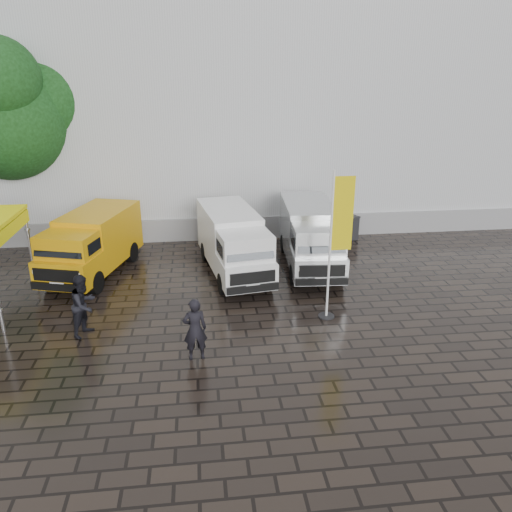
{
  "coord_description": "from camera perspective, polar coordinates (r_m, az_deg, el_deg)",
  "views": [
    {
      "loc": [
        -2.61,
        -13.35,
        7.15
      ],
      "look_at": [
        -0.78,
        2.2,
        1.29
      ],
      "focal_mm": 35.0,
      "sensor_mm": 36.0,
      "label": 1
    }
  ],
  "objects": [
    {
      "name": "tree",
      "position": [
        23.16,
        -26.82,
        14.55
      ],
      "size": [
        4.85,
        4.85,
        8.71
      ],
      "color": "black",
      "rests_on": "ground"
    },
    {
      "name": "flagpole",
      "position": [
        14.73,
        9.19,
        1.89
      ],
      "size": [
        0.88,
        0.5,
        4.55
      ],
      "color": "black",
      "rests_on": "ground"
    },
    {
      "name": "van_yellow",
      "position": [
        19.17,
        -18.23,
        1.15
      ],
      "size": [
        3.2,
        5.24,
        2.26
      ],
      "primitive_type": null,
      "rotation": [
        0.0,
        0.0,
        -0.29
      ],
      "color": "orange",
      "rests_on": "ground"
    },
    {
      "name": "van_silver",
      "position": [
        19.05,
        6.19,
        2.11
      ],
      "size": [
        2.17,
        5.53,
        2.35
      ],
      "primitive_type": null,
      "rotation": [
        0.0,
        0.0,
        -0.07
      ],
      "color": "#AFB3B4",
      "rests_on": "ground"
    },
    {
      "name": "wheelie_bin",
      "position": [
        22.73,
        10.64,
        3.22
      ],
      "size": [
        0.82,
        0.82,
        1.06
      ],
      "primitive_type": "cube",
      "rotation": [
        0.0,
        0.0,
        0.35
      ],
      "color": "black",
      "rests_on": "ground"
    },
    {
      "name": "person_tent",
      "position": [
        14.98,
        -19.05,
        -5.31
      ],
      "size": [
        1.0,
        1.1,
        1.82
      ],
      "primitive_type": "imported",
      "rotation": [
        0.0,
        0.0,
        1.13
      ],
      "color": "black",
      "rests_on": "ground"
    },
    {
      "name": "van_white",
      "position": [
        18.31,
        -2.6,
        1.36
      ],
      "size": [
        2.58,
        5.52,
        2.3
      ],
      "primitive_type": null,
      "rotation": [
        0.0,
        0.0,
        0.16
      ],
      "color": "white",
      "rests_on": "ground"
    },
    {
      "name": "person_front",
      "position": [
        13.11,
        -7.0,
        -8.32
      ],
      "size": [
        0.67,
        0.49,
        1.72
      ],
      "primitive_type": "imported",
      "rotation": [
        0.0,
        0.0,
        3.27
      ],
      "color": "black",
      "rests_on": "ground"
    },
    {
      "name": "exhibition_hall",
      "position": [
        29.74,
        2.32,
        18.29
      ],
      "size": [
        44.0,
        16.0,
        12.0
      ],
      "primitive_type": "cube",
      "color": "silver",
      "rests_on": "ground"
    },
    {
      "name": "ground",
      "position": [
        15.37,
        3.88,
        -7.26
      ],
      "size": [
        120.0,
        120.0,
        0.0
      ],
      "primitive_type": "plane",
      "color": "black",
      "rests_on": "ground"
    },
    {
      "name": "hall_plinth",
      "position": [
        22.79,
        5.26,
        3.46
      ],
      "size": [
        44.0,
        0.15,
        1.0
      ],
      "primitive_type": "cube",
      "color": "gray",
      "rests_on": "ground"
    }
  ]
}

